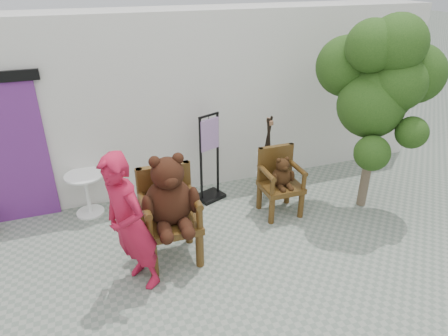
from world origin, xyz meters
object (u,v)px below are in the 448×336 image
(stool_bucket, at_px, (266,163))
(tree, at_px, (381,81))
(person, at_px, (129,224))
(cafe_table, at_px, (87,189))
(chair_small, at_px, (280,177))
(display_stand, at_px, (210,168))
(chair_big, at_px, (169,202))

(stool_bucket, xyz_separation_m, tree, (1.36, -0.82, 1.46))
(person, xyz_separation_m, cafe_table, (-0.46, 1.92, -0.48))
(chair_small, height_order, display_stand, display_stand)
(chair_small, distance_m, cafe_table, 3.06)
(person, bearing_deg, chair_small, 83.03)
(person, bearing_deg, stool_bucket, 92.47)
(chair_small, relative_size, person, 0.58)
(chair_big, xyz_separation_m, display_stand, (0.97, 1.33, -0.30))
(person, height_order, cafe_table, person)
(chair_big, xyz_separation_m, stool_bucket, (1.88, 1.07, -0.24))
(chair_big, distance_m, cafe_table, 1.89)
(chair_small, relative_size, stool_bucket, 0.74)
(display_stand, height_order, stool_bucket, display_stand)
(chair_small, xyz_separation_m, cafe_table, (-2.90, 0.95, -0.18))
(display_stand, bearing_deg, stool_bucket, -37.96)
(display_stand, bearing_deg, tree, -47.45)
(person, distance_m, cafe_table, 2.03)
(chair_small, height_order, stool_bucket, stool_bucket)
(tree, bearing_deg, chair_big, -175.63)
(cafe_table, height_order, stool_bucket, stool_bucket)
(chair_big, bearing_deg, chair_small, 16.87)
(chair_small, bearing_deg, tree, -13.48)
(chair_small, distance_m, stool_bucket, 0.50)
(chair_big, bearing_deg, tree, 4.37)
(cafe_table, bearing_deg, chair_small, -18.21)
(cafe_table, bearing_deg, tree, -16.73)
(person, bearing_deg, display_stand, 110.01)
(chair_big, height_order, person, person)
(display_stand, distance_m, stool_bucket, 0.95)
(chair_big, relative_size, stool_bucket, 1.07)
(chair_big, bearing_deg, stool_bucket, 29.65)
(cafe_table, distance_m, stool_bucket, 2.94)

